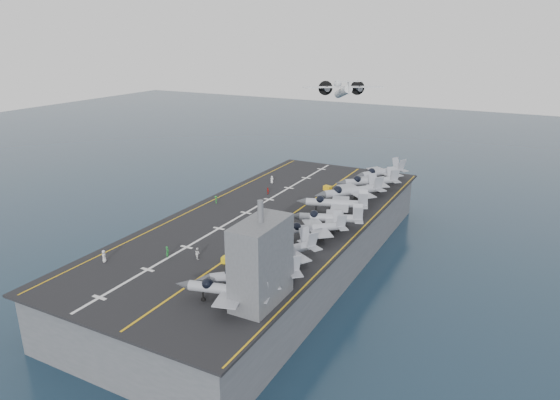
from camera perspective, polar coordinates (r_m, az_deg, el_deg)
The scene contains 27 objects.
ground at distance 106.26m, azimuth -1.01°, elevation -7.27°, with size 500.00×500.00×0.00m, color #142135.
hull at distance 104.18m, azimuth -1.03°, elevation -4.80°, with size 36.00×90.00×10.00m, color #56595E.
flight_deck at distance 102.23m, azimuth -1.05°, elevation -2.12°, with size 38.00×92.00×0.40m, color black.
foul_line at distance 100.83m, azimuth 0.45°, elevation -2.28°, with size 0.35×90.00×0.02m, color gold.
landing_centerline at distance 105.00m, azimuth -3.92°, elevation -1.46°, with size 0.50×90.00×0.02m, color silver.
deck_edge_port at distance 110.89m, azimuth -8.77°, elevation -0.54°, with size 0.25×90.00×0.02m, color gold.
deck_edge_stbd at distance 95.22m, azimuth 8.78°, elevation -3.81°, with size 0.25×90.00×0.02m, color gold.
island_superstructure at distance 68.33m, azimuth -2.18°, elevation -6.02°, with size 5.00×10.00×15.00m, color #56595E, non-canonical shape.
fighter_jet_0 at distance 70.12m, azimuth -5.85°, elevation -10.06°, with size 15.92×12.60×4.86m, color gray, non-canonical shape.
fighter_jet_1 at distance 73.51m, azimuth -2.96°, elevation -8.31°, with size 18.54×18.20×5.42m, color #8C949A, non-canonical shape.
fighter_jet_2 at distance 80.37m, azimuth 0.12°, elevation -5.92°, with size 16.11×17.92×5.19m, color #9BA2AA, non-canonical shape.
fighter_jet_3 at distance 90.75m, azimuth 3.79°, elevation -3.13°, with size 16.60×16.11×4.83m, color gray, non-canonical shape.
fighter_jet_4 at distance 95.89m, azimuth 5.79°, elevation -1.94°, with size 16.69×13.96×4.94m, color #8E969C, non-canonical shape.
fighter_jet_5 at distance 103.77m, azimuth 6.44°, elevation -0.27°, with size 17.40×14.26×5.21m, color gray, non-canonical shape.
fighter_jet_6 at distance 111.32m, azimuth 8.26°, elevation 1.11°, with size 19.08×19.76×5.74m, color gray, non-canonical shape.
fighter_jet_7 at distance 120.26m, azimuth 10.32°, elevation 2.22°, with size 18.38×17.68×5.34m, color #90959F, non-canonical shape.
fighter_jet_8 at distance 128.76m, azimuth 11.59°, elevation 3.21°, with size 16.75×18.32×5.29m, color gray, non-canonical shape.
tow_cart_a at distance 82.73m, azimuth -6.03°, elevation -6.85°, with size 1.93×1.35×1.09m, color gold, non-canonical shape.
tow_cart_b at distance 99.15m, azimuth 0.87°, elevation -2.32°, with size 1.97×1.38×1.12m, color gold, non-canonical shape.
tow_cart_c at distance 120.10m, azimuth 5.46°, elevation 1.36°, with size 2.12×1.67×1.12m, color gold, non-canonical shape.
crew_0 at distance 87.53m, azimuth -19.47°, elevation -6.06°, with size 1.46×1.43×2.04m, color silver.
crew_3 at distance 111.32m, azimuth -7.33°, elevation 0.05°, with size 1.07×1.20×1.67m, color #21922A.
crew_4 at distance 116.77m, azimuth -1.40°, elevation 1.06°, with size 1.15×1.10×1.60m, color red.
crew_5 at distance 125.36m, azimuth -0.93°, elevation 2.36°, with size 1.15×1.32×1.85m, color white.
crew_6 at distance 86.24m, azimuth -12.73°, elevation -5.81°, with size 1.16×1.39×1.99m, color #208533.
crew_7 at distance 84.76m, azimuth -9.41°, elevation -6.02°, with size 1.44×1.28×2.00m, color white.
transport_plane at distance 156.04m, azimuth 7.22°, elevation 12.17°, with size 29.50×27.09×5.77m, color silver, non-canonical shape.
Camera 1 is at (46.25, -83.71, 46.32)m, focal length 32.00 mm.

